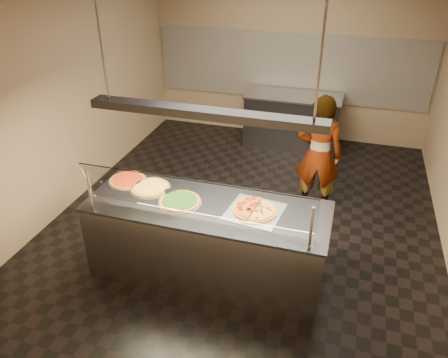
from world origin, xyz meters
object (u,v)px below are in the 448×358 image
(sneeze_guard, at_px, (195,198))
(worker, at_px, (319,155))
(perforated_tray, at_px, (255,211))
(heat_lamp_housing, at_px, (205,113))
(pizza_cheese, at_px, (151,187))
(pizza_spatula, at_px, (165,188))
(half_pizza_pepperoni, at_px, (244,207))
(pizza_tomato, at_px, (128,180))
(pizza_spinach, at_px, (180,201))
(prep_table, at_px, (292,120))
(serving_counter, at_px, (208,241))
(half_pizza_sausage, at_px, (265,211))

(sneeze_guard, relative_size, worker, 1.39)
(sneeze_guard, bearing_deg, perforated_tray, 36.68)
(heat_lamp_housing, bearing_deg, worker, 60.68)
(perforated_tray, bearing_deg, pizza_cheese, 174.41)
(pizza_cheese, height_order, pizza_spatula, pizza_spatula)
(half_pizza_pepperoni, xyz_separation_m, pizza_spatula, (-0.94, 0.11, -0.01))
(pizza_tomato, bearing_deg, pizza_spinach, -18.71)
(perforated_tray, distance_m, pizza_spatula, 1.05)
(sneeze_guard, bearing_deg, prep_table, 85.59)
(perforated_tray, distance_m, prep_table, 3.79)
(pizza_cheese, xyz_separation_m, pizza_tomato, (-0.32, 0.08, -0.00))
(serving_counter, xyz_separation_m, perforated_tray, (0.50, 0.03, 0.47))
(serving_counter, relative_size, pizza_spatula, 9.19)
(pizza_tomato, distance_m, worker, 2.52)
(half_pizza_sausage, bearing_deg, worker, 77.80)
(perforated_tray, xyz_separation_m, half_pizza_pepperoni, (-0.11, 0.00, 0.03))
(sneeze_guard, bearing_deg, pizza_cheese, 145.35)
(pizza_spinach, relative_size, prep_table, 0.27)
(prep_table, bearing_deg, heat_lamp_housing, -94.81)
(pizza_tomato, bearing_deg, serving_counter, -12.45)
(pizza_spinach, relative_size, heat_lamp_housing, 0.20)
(perforated_tray, distance_m, worker, 1.78)
(perforated_tray, height_order, prep_table, perforated_tray)
(half_pizza_sausage, height_order, pizza_spatula, half_pizza_sausage)
(pizza_spatula, relative_size, prep_table, 0.17)
(pizza_spatula, distance_m, worker, 2.21)
(sneeze_guard, xyz_separation_m, pizza_spatula, (-0.54, 0.49, -0.27))
(prep_table, bearing_deg, pizza_spinach, -99.13)
(serving_counter, bearing_deg, pizza_cheese, 168.15)
(pizza_tomato, relative_size, worker, 0.26)
(sneeze_guard, height_order, perforated_tray, sneeze_guard)
(perforated_tray, bearing_deg, worker, 74.46)
(serving_counter, height_order, worker, worker)
(pizza_cheese, height_order, heat_lamp_housing, heat_lamp_housing)
(heat_lamp_housing, bearing_deg, sneeze_guard, -90.00)
(half_pizza_sausage, bearing_deg, perforated_tray, -179.61)
(half_pizza_sausage, height_order, heat_lamp_housing, heat_lamp_housing)
(half_pizza_pepperoni, relative_size, prep_table, 0.28)
(half_pizza_pepperoni, relative_size, worker, 0.28)
(half_pizza_pepperoni, distance_m, pizza_spinach, 0.69)
(perforated_tray, distance_m, half_pizza_pepperoni, 0.11)
(half_pizza_sausage, bearing_deg, serving_counter, -177.04)
(perforated_tray, height_order, half_pizza_sausage, half_pizza_sausage)
(pizza_tomato, height_order, pizza_spatula, pizza_spatula)
(pizza_tomato, xyz_separation_m, pizza_spatula, (0.49, -0.08, 0.01))
(serving_counter, bearing_deg, sneeze_guard, -90.00)
(serving_counter, relative_size, prep_table, 1.53)
(half_pizza_sausage, xyz_separation_m, pizza_spatula, (-1.15, 0.11, 0.00))
(half_pizza_pepperoni, xyz_separation_m, prep_table, (-0.08, 3.75, -0.50))
(pizza_spinach, bearing_deg, pizza_tomato, 161.29)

